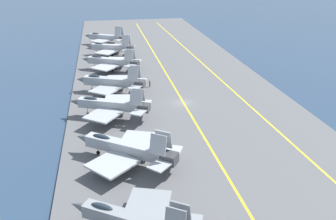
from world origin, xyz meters
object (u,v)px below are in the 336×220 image
Objects in this scene: crew_brown_vest at (150,83)px; parked_jet_eighth at (106,37)px; parked_jet_third at (126,148)px; parked_jet_seventh at (111,47)px; parked_jet_sixth at (111,61)px; parked_jet_fourth at (110,105)px; parked_jet_fifth at (111,82)px.

parked_jet_eighth is at bearing 11.41° from crew_brown_vest.
crew_brown_vest is (32.20, -7.99, -1.39)m from parked_jet_third.
crew_brown_vest is (-30.64, -7.84, -1.56)m from parked_jet_seventh.
parked_jet_seventh is 9.02× the size of crew_brown_vest.
parked_jet_third is 0.99× the size of parked_jet_sixth.
parked_jet_seventh is at bearing -2.01° from parked_jet_sixth.
parked_jet_third is at bearing -174.28° from parked_jet_fourth.
parked_jet_fifth is 9.38m from crew_brown_vest.
parked_jet_fourth is 0.99× the size of parked_jet_fifth.
parked_jet_eighth is (14.00, 1.17, 0.25)m from parked_jet_seventh.
parked_jet_fourth is at bearing 179.42° from parked_jet_eighth.
parked_jet_seventh reaches higher than crew_brown_vest.
parked_jet_eighth reaches higher than parked_jet_fifth.
parked_jet_fifth reaches higher than parked_jet_fourth.
parked_jet_sixth is 15.86m from parked_jet_seventh.
parked_jet_eighth reaches higher than parked_jet_fourth.
crew_brown_vest is at bearing -76.04° from parked_jet_fifth.
parked_jet_fifth is 32.89m from parked_jet_seventh.
parked_jet_eighth reaches higher than crew_brown_vest.
parked_jet_fifth reaches higher than crew_brown_vest.
parked_jet_fourth is 46.60m from parked_jet_seventh.
crew_brown_vest is at bearing -150.41° from parked_jet_sixth.
parked_jet_seventh is (62.84, -0.14, 0.17)m from parked_jet_third.
crew_brown_vest is (-14.79, -8.40, -1.53)m from parked_jet_sixth.
parked_jet_fourth is 18.69m from crew_brown_vest.
parked_jet_eighth is at bearing 0.76° from parked_jet_third.
parked_jet_third is at bearing -178.13° from parked_jet_fifth.
crew_brown_vest is at bearing -31.12° from parked_jet_fourth.
parked_jet_third is 46.99m from parked_jet_sixth.
parked_jet_third is 62.84m from parked_jet_seventh.
parked_jet_eighth is (60.57, -0.61, 0.07)m from parked_jet_fourth.
parked_jet_seventh is at bearing -2.18° from parked_jet_fourth.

